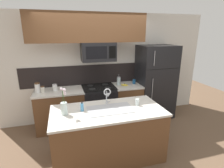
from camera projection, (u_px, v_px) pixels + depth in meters
name	position (u px, v px, depth m)	size (l,w,h in m)	color
ground_plane	(109.00, 143.00, 3.53)	(10.00, 10.00, 0.00)	brown
rear_partition	(107.00, 67.00, 4.41)	(5.20, 0.10, 2.60)	silver
splash_band	(96.00, 74.00, 4.32)	(3.50, 0.01, 0.48)	black
back_counter_left	(60.00, 109.00, 3.99)	(1.08, 0.65, 0.91)	brown
back_counter_right	(126.00, 102.00, 4.41)	(0.68, 0.65, 0.91)	brown
stove_range	(99.00, 105.00, 4.22)	(0.76, 0.64, 0.93)	black
microwave	(98.00, 52.00, 3.84)	(0.74, 0.40, 0.41)	black
upper_cabinet_band	(88.00, 28.00, 3.61)	(2.45, 0.34, 0.60)	brown
refrigerator	(155.00, 82.00, 4.50)	(0.90, 0.74, 1.85)	black
storage_jar_tall	(38.00, 88.00, 3.71)	(0.11, 0.11, 0.22)	silver
storage_jar_medium	(43.00, 89.00, 3.72)	(0.08, 0.08, 0.14)	silver
storage_jar_short	(55.00, 87.00, 3.85)	(0.11, 0.11, 0.15)	silver
banana_bunch	(125.00, 85.00, 4.20)	(0.19, 0.12, 0.08)	yellow
french_press	(119.00, 81.00, 4.25)	(0.09, 0.09, 0.27)	silver
coffee_tin	(134.00, 82.00, 4.36)	(0.08, 0.08, 0.11)	#1E5184
island_counter	(108.00, 133.00, 3.05)	(1.87, 0.92, 0.91)	brown
kitchen_sink	(110.00, 113.00, 2.95)	(0.76, 0.44, 0.16)	#ADAFB5
sink_faucet	(107.00, 94.00, 3.07)	(0.14, 0.14, 0.31)	#B7BABF
dish_soap_bottle	(82.00, 107.00, 2.85)	(0.06, 0.05, 0.16)	#4C93C6
drinking_glass	(137.00, 102.00, 3.08)	(0.07, 0.07, 0.12)	silver
flower_vase	(64.00, 107.00, 2.71)	(0.10, 0.11, 0.45)	silver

